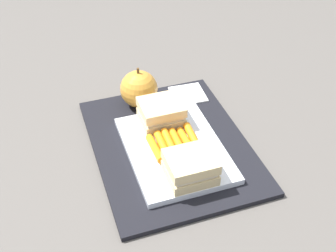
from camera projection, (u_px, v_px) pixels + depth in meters
The scene contains 8 objects.
ground_plane at pixel (170, 147), 0.84m from camera, with size 2.40×2.40×0.00m, color #56514C.
lunchbag_mat at pixel (170, 145), 0.84m from camera, with size 0.36×0.28×0.01m, color black.
food_tray at pixel (175, 149), 0.81m from camera, with size 0.23×0.17×0.01m, color white.
sandwich_half_left at pixel (190, 167), 0.74m from camera, with size 0.07×0.08×0.04m.
sandwich_half_right at pixel (161, 112), 0.85m from camera, with size 0.07×0.08×0.04m.
carrot_sticks_bundle at pixel (175, 144), 0.80m from camera, with size 0.08×0.09×0.02m.
apple at pixel (139, 89), 0.90m from camera, with size 0.08×0.08×0.09m.
paper_napkin at pixel (188, 94), 0.95m from camera, with size 0.07×0.07×0.00m, color white.
Camera 1 is at (-0.59, 0.20, 0.57)m, focal length 47.46 mm.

